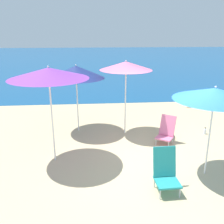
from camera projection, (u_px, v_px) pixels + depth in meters
The scene contains 10 objects.
ground_plane at pixel (165, 166), 5.91m from camera, with size 60.00×60.00×0.00m, color #C6B284.
sea_water at pixel (105, 58), 30.03m from camera, with size 60.00×40.00×0.01m.
beach_umbrella_purple at pixel (49, 73), 5.51m from camera, with size 1.80×1.80×2.32m.
beach_umbrella_pink at pixel (126, 66), 7.19m from camera, with size 1.54×1.54×2.25m.
beach_umbrella_navy at pixel (76, 72), 7.43m from camera, with size 1.71×1.71×2.11m.
beach_umbrella_blue at pixel (215, 94), 5.02m from camera, with size 1.69×1.69×2.00m.
beach_chair_teal at pixel (166, 171), 4.93m from camera, with size 0.47×0.56×0.86m.
beach_chair_pink at pixel (166, 131), 7.03m from camera, with size 0.64×0.65×0.79m.
water_bottle at pixel (205, 131), 7.72m from camera, with size 0.09×0.09×0.21m.
seagull at pixel (189, 104), 10.40m from camera, with size 0.27×0.11×0.23m.
Camera 1 is at (-1.71, -5.10, 3.03)m, focal length 40.00 mm.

